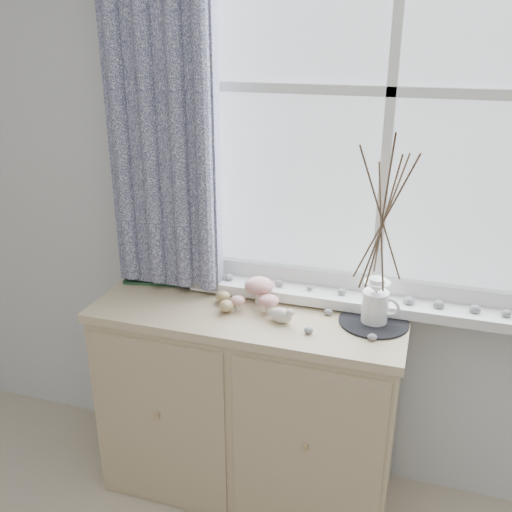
# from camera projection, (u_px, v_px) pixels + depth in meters

# --- Properties ---
(sideboard) EXTENTS (1.20, 0.45, 0.85)m
(sideboard) POSITION_uv_depth(u_px,v_px,m) (248.00, 404.00, 2.32)
(sideboard) COLOR #C4AD89
(sideboard) RESTS_ON ground
(botanical_book) EXTENTS (0.41, 0.21, 0.27)m
(botanical_book) POSITION_uv_depth(u_px,v_px,m) (160.00, 254.00, 2.34)
(botanical_book) COLOR #204229
(botanical_book) RESTS_ON sideboard
(toadstool_cluster) EXTENTS (0.19, 0.17, 0.11)m
(toadstool_cluster) POSITION_uv_depth(u_px,v_px,m) (259.00, 291.00, 2.19)
(toadstool_cluster) COLOR silver
(toadstool_cluster) RESTS_ON sideboard
(wooden_eggs) EXTENTS (0.10, 0.11, 0.07)m
(wooden_eggs) POSITION_uv_depth(u_px,v_px,m) (225.00, 301.00, 2.18)
(wooden_eggs) COLOR tan
(wooden_eggs) RESTS_ON sideboard
(songbird_figurine) EXTENTS (0.13, 0.08, 0.06)m
(songbird_figurine) POSITION_uv_depth(u_px,v_px,m) (281.00, 314.00, 2.08)
(songbird_figurine) COLOR silver
(songbird_figurine) RESTS_ON sideboard
(crocheted_doily) EXTENTS (0.25, 0.25, 0.01)m
(crocheted_doily) POSITION_uv_depth(u_px,v_px,m) (374.00, 322.00, 2.08)
(crocheted_doily) COLOR black
(crocheted_doily) RESTS_ON sideboard
(twig_pitcher) EXTENTS (0.29, 0.29, 0.72)m
(twig_pitcher) POSITION_uv_depth(u_px,v_px,m) (383.00, 215.00, 1.93)
(twig_pitcher) COLOR white
(twig_pitcher) RESTS_ON crocheted_doily
(sideboard_pebbles) EXTENTS (0.33, 0.23, 0.02)m
(sideboard_pebbles) POSITION_uv_depth(u_px,v_px,m) (326.00, 320.00, 2.08)
(sideboard_pebbles) COLOR gray
(sideboard_pebbles) RESTS_ON sideboard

